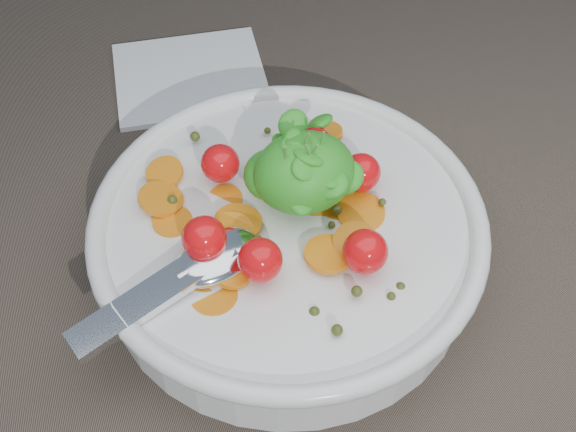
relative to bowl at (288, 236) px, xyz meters
name	(u,v)px	position (x,y,z in m)	size (l,w,h in m)	color
ground	(274,250)	(-0.01, 0.01, -0.03)	(6.00, 6.00, 0.00)	brown
bowl	(288,236)	(0.00, 0.00, 0.00)	(0.32, 0.29, 0.13)	white
napkin	(190,76)	(-0.02, 0.24, -0.03)	(0.14, 0.13, 0.01)	white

